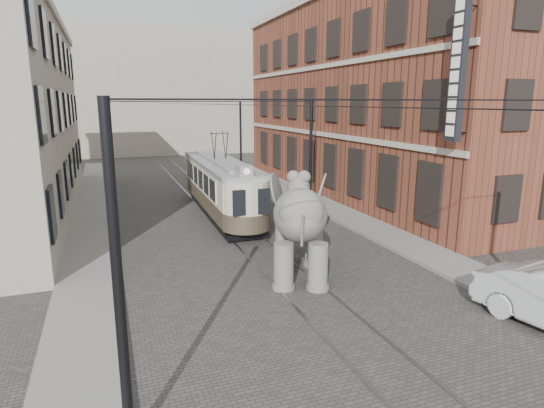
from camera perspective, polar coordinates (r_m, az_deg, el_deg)
name	(u,v)px	position (r m, az deg, el deg)	size (l,w,h in m)	color
ground	(256,247)	(19.12, -1.96, -5.41)	(120.00, 120.00, 0.00)	#423F3D
tram_rails	(256,247)	(19.12, -1.96, -5.37)	(1.54, 80.00, 0.02)	slate
sidewalk_right	(380,232)	(21.64, 13.34, -3.39)	(2.00, 60.00, 0.15)	slate
sidewalk_left	(89,264)	(18.27, -21.87, -6.96)	(2.00, 60.00, 0.15)	slate
brick_building	(373,101)	(31.11, 12.52, 12.47)	(8.00, 26.00, 12.00)	brown
distant_block	(151,93)	(57.58, -14.88, 13.27)	(28.00, 10.00, 14.00)	gray
catenary	(221,162)	(23.13, -6.37, 5.29)	(11.00, 30.20, 6.00)	black
tram	(220,174)	(24.52, -6.45, 3.77)	(2.27, 10.99, 4.36)	beige
elephant	(300,229)	(15.52, 3.52, -3.11)	(3.08, 5.59, 3.42)	#5E5C57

